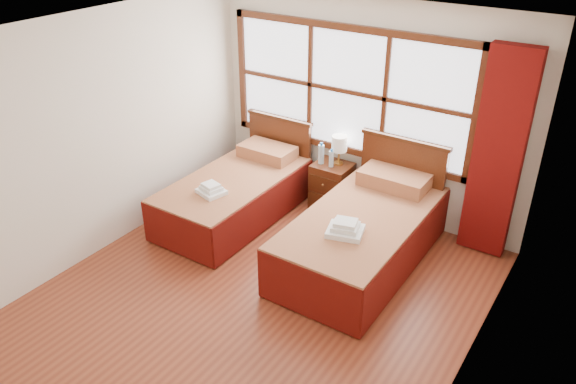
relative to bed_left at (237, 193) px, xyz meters
The scene contains 15 objects.
floor 1.70m from the bed_left, 45.64° to the right, with size 4.50×4.50×0.00m, color brown.
ceiling 2.84m from the bed_left, 45.64° to the right, with size 4.50×4.50×0.00m, color white.
wall_back 1.86m from the bed_left, 41.98° to the left, with size 4.00×4.00×0.00m, color silver.
wall_left 1.76m from the bed_left, 124.73° to the right, with size 4.50×4.50×0.00m, color silver.
wall_right 3.53m from the bed_left, 20.68° to the right, with size 4.50×4.50×0.00m, color silver.
window 1.82m from the bed_left, 47.79° to the left, with size 3.16×0.06×1.56m.
curtain 3.04m from the bed_left, 18.24° to the left, with size 0.50×0.16×2.30m, color #6B0D0A.
bed_left is the anchor object (origin of this frame).
bed_right 1.74m from the bed_left, ahead, with size 1.14×2.21×1.11m.
nightstand 1.19m from the bed_left, 41.93° to the left, with size 0.46×0.45×0.61m.
towels_left 0.57m from the bed_left, 86.02° to the right, with size 0.35×0.33×0.12m.
towels_right 1.85m from the bed_left, 15.40° to the right, with size 0.42×0.39×0.15m.
lamp 1.39m from the bed_left, 42.46° to the left, with size 0.19×0.19×0.37m.
bottle_near 1.15m from the bed_left, 45.36° to the left, with size 0.07×0.07×0.28m.
bottle_far 1.24m from the bed_left, 39.77° to the left, with size 0.06×0.06×0.23m.
Camera 1 is at (2.69, -3.52, 3.62)m, focal length 35.00 mm.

